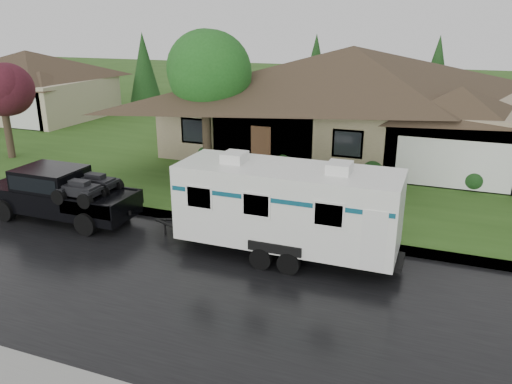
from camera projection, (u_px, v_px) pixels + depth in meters
The scene contains 11 objects.
ground at pixel (199, 251), 15.94m from camera, with size 140.00×140.00×0.00m, color #2D5219.
road at pixel (167, 280), 14.17m from camera, with size 140.00×8.00×0.01m, color black.
curb at pixel (228, 224), 17.90m from camera, with size 140.00×0.50×0.15m, color gray.
lawn at pixel (316, 145), 29.16m from camera, with size 140.00×26.00×0.15m, color #2D5219.
house_main at pixel (356, 89), 26.21m from camera, with size 19.44×10.80×6.90m.
house_far at pixel (30, 79), 36.32m from camera, with size 10.80×8.64×5.80m.
tree_left_green at pixel (205, 73), 22.94m from camera, with size 3.95×3.95×6.54m.
tree_red at pixel (1, 90), 25.18m from camera, with size 3.05×3.05×5.05m.
shrub_row at pixel (328, 164), 23.27m from camera, with size 13.60×1.00×1.00m.
pickup_truck at pixel (58, 192), 18.32m from camera, with size 5.74×2.18×1.91m.
travel_trailer at pixel (287, 205), 15.13m from camera, with size 7.08×2.49×3.17m.
Camera 1 is at (6.85, -12.85, 7.00)m, focal length 35.00 mm.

